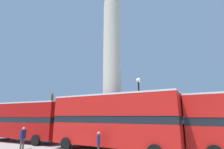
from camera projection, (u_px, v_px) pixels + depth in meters
name	position (u px, v px, depth m)	size (l,w,h in m)	color
ground_plane	(112.00, 143.00, 18.01)	(200.00, 200.00, 0.00)	gray
monument_column	(112.00, 75.00, 19.69)	(5.33, 5.33, 20.00)	#BCB29E
bus_a	(23.00, 120.00, 19.50)	(10.41, 2.95, 4.19)	#A80F0C
bus_b	(113.00, 119.00, 14.24)	(10.80, 3.64, 4.46)	red
equestrian_statue	(50.00, 123.00, 25.55)	(4.01, 3.05, 6.13)	#BCB29E
street_lamp	(139.00, 105.00, 16.17)	(0.45, 0.45, 6.30)	black
pedestrian_near_lamp	(23.00, 137.00, 14.76)	(0.24, 0.49, 1.80)	#4C473D
pedestrian_by_plinth	(99.00, 142.00, 12.38)	(0.39, 0.45, 1.63)	#28282D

